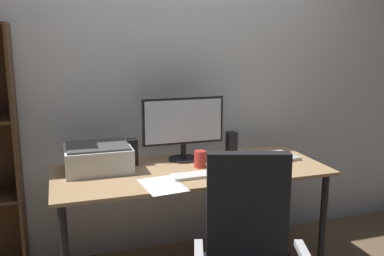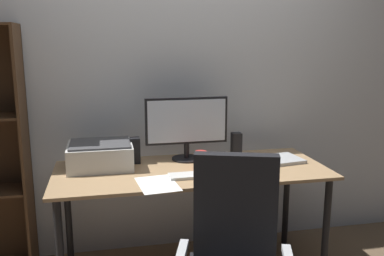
# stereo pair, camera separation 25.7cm
# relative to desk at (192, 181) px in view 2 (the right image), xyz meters

# --- Properties ---
(back_wall) EXTENTS (6.40, 0.10, 2.60)m
(back_wall) POSITION_rel_desk_xyz_m (0.00, 0.52, 0.64)
(back_wall) COLOR silver
(back_wall) RESTS_ON ground
(desk) EXTENTS (1.70, 0.70, 0.74)m
(desk) POSITION_rel_desk_xyz_m (0.00, 0.00, 0.00)
(desk) COLOR tan
(desk) RESTS_ON ground
(monitor) EXTENTS (0.55, 0.20, 0.42)m
(monitor) POSITION_rel_desk_xyz_m (0.01, 0.21, 0.32)
(monitor) COLOR black
(monitor) RESTS_ON desk
(keyboard) EXTENTS (0.29, 0.11, 0.02)m
(keyboard) POSITION_rel_desk_xyz_m (-0.02, -0.16, 0.09)
(keyboard) COLOR silver
(keyboard) RESTS_ON desk
(mouse) EXTENTS (0.07, 0.10, 0.03)m
(mouse) POSITION_rel_desk_xyz_m (0.23, -0.17, 0.10)
(mouse) COLOR black
(mouse) RESTS_ON desk
(coffee_mug) EXTENTS (0.09, 0.08, 0.11)m
(coffee_mug) POSITION_rel_desk_xyz_m (0.06, 0.01, 0.13)
(coffee_mug) COLOR #B72D28
(coffee_mug) RESTS_ON desk
(laptop) EXTENTS (0.35, 0.27, 0.02)m
(laptop) POSITION_rel_desk_xyz_m (0.59, 0.04, 0.09)
(laptop) COLOR #B7BABC
(laptop) RESTS_ON desk
(speaker_left) EXTENTS (0.06, 0.07, 0.17)m
(speaker_left) POSITION_rel_desk_xyz_m (-0.34, 0.20, 0.17)
(speaker_left) COLOR black
(speaker_left) RESTS_ON desk
(speaker_right) EXTENTS (0.06, 0.07, 0.17)m
(speaker_right) POSITION_rel_desk_xyz_m (0.36, 0.20, 0.17)
(speaker_right) COLOR black
(speaker_right) RESTS_ON desk
(printer) EXTENTS (0.40, 0.34, 0.16)m
(printer) POSITION_rel_desk_xyz_m (-0.56, 0.15, 0.16)
(printer) COLOR silver
(printer) RESTS_ON desk
(paper_sheet) EXTENTS (0.24, 0.32, 0.00)m
(paper_sheet) POSITION_rel_desk_xyz_m (-0.25, -0.25, 0.08)
(paper_sheet) COLOR white
(paper_sheet) RESTS_ON desk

